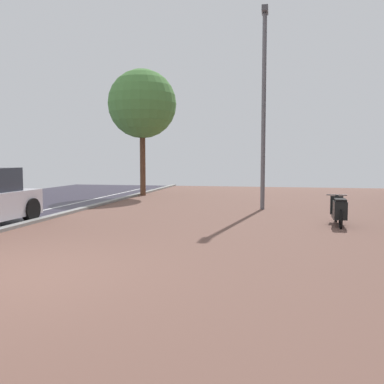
{
  "coord_description": "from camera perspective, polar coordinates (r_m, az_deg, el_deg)",
  "views": [
    {
      "loc": [
        3.77,
        -5.09,
        1.66
      ],
      "look_at": [
        2.29,
        2.3,
        1.06
      ],
      "focal_mm": 38.97,
      "sensor_mm": 36.0,
      "label": 1
    }
  ],
  "objects": [
    {
      "name": "scooter_near",
      "position": [
        10.98,
        19.48,
        -2.44
      ],
      "size": [
        0.52,
        1.66,
        0.75
      ],
      "color": "black",
      "rests_on": "ground"
    },
    {
      "name": "ground",
      "position": [
        5.85,
        -13.09,
        -12.33
      ],
      "size": [
        21.0,
        40.0,
        0.13
      ],
      "color": "#251F2F"
    },
    {
      "name": "street_tree",
      "position": [
        19.15,
        -6.83,
        11.84
      ],
      "size": [
        3.06,
        3.06,
        5.65
      ],
      "color": "brown",
      "rests_on": "ground"
    },
    {
      "name": "lamp_post",
      "position": [
        14.0,
        9.79,
        12.31
      ],
      "size": [
        0.2,
        0.52,
        6.49
      ],
      "color": "slate",
      "rests_on": "ground"
    }
  ]
}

